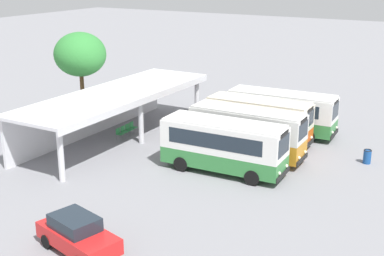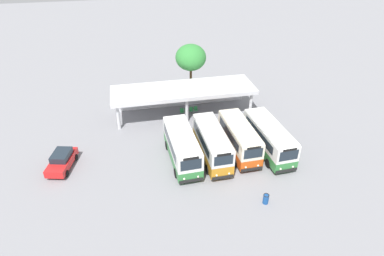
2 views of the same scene
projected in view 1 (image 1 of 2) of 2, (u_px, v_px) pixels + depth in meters
ground_plane at (287, 159)px, 33.72m from camera, size 180.00×180.00×0.00m
city_bus_nearest_orange at (224, 144)px, 31.21m from camera, size 2.62×7.56×3.15m
city_bus_second_in_row at (247, 131)px, 33.54m from camera, size 2.33×7.46×3.22m
city_bus_middle_cream at (258, 119)px, 36.21m from camera, size 2.43×7.30×3.13m
city_bus_fourth_amber at (281, 111)px, 38.38m from camera, size 2.66×7.99×3.08m
parked_car_flank at (77, 234)px, 22.74m from camera, size 2.70×4.33×1.62m
terminal_canopy at (109, 102)px, 37.35m from camera, size 16.99×5.16×3.40m
waiting_chair_end_by_column at (119, 133)px, 37.27m from camera, size 0.45×0.45×0.86m
waiting_chair_second_from_end at (124, 131)px, 37.77m from camera, size 0.45×0.45×0.86m
waiting_chair_middle_seat at (128, 129)px, 38.27m from camera, size 0.45×0.45×0.86m
waiting_chair_fourth_seat at (133, 126)px, 38.79m from camera, size 0.45×0.45×0.86m
roadside_tree_behind_canopy at (80, 55)px, 40.10m from camera, size 3.96×3.96×7.06m
litter_bin_apron at (367, 156)px, 32.92m from camera, size 0.49×0.49×0.90m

